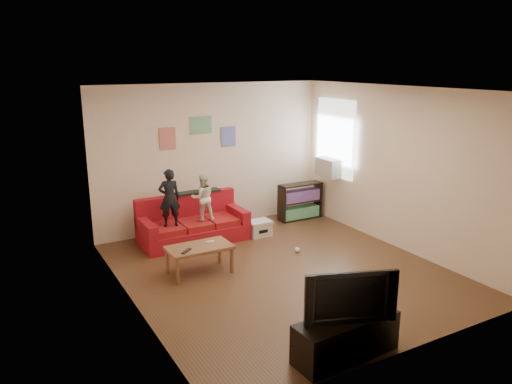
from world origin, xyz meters
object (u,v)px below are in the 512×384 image
child_a (169,198)px  coffee_table (199,250)px  child_b (203,198)px  tv_stand (346,337)px  file_box (259,228)px  sofa (192,226)px  bookshelf (300,203)px  television (348,294)px

child_a → coffee_table: size_ratio=1.03×
child_b → tv_stand: size_ratio=0.70×
child_a → tv_stand: 4.08m
child_b → coffee_table: bearing=73.1°
child_b → file_box: bearing=176.8°
sofa → child_a: child_a is taller
bookshelf → tv_stand: bookshelf is taller
child_a → tv_stand: (0.51, -3.99, -0.65)m
bookshelf → file_box: (-1.23, -0.50, -0.18)m
sofa → child_a: 0.77m
child_b → tv_stand: (-0.09, -3.99, -0.58)m
coffee_table → file_box: (1.59, 0.99, -0.22)m
child_b → child_a: bearing=9.1°
bookshelf → television: (-2.31, -4.28, 0.41)m
child_a → bookshelf: 2.89m
child_a → bookshelf: child_a is taller
child_a → coffee_table: bearing=99.9°
sofa → coffee_table: 1.45m
file_box → bookshelf: bearing=22.3°
coffee_table → file_box: coffee_table is taller
coffee_table → file_box: 1.89m
child_b → tv_stand: bearing=97.8°
child_a → child_b: bearing=-170.5°
sofa → file_box: sofa is taller
tv_stand → bookshelf: bearing=59.0°
sofa → bookshelf: (2.37, 0.12, 0.05)m
bookshelf → tv_stand: size_ratio=0.76×
child_a → television: (0.51, -3.99, -0.15)m
child_b → file_box: child_b is taller
tv_stand → coffee_table: bearing=97.7°
television → child_b: bearing=109.0°
coffee_table → tv_stand: size_ratio=0.80×
coffee_table → child_b: bearing=63.9°
tv_stand → television: bearing=0.0°
file_box → child_a: bearing=172.3°
child_a → child_b: size_ratio=1.18×
child_a → television: size_ratio=1.00×
coffee_table → tv_stand: (0.50, -2.78, -0.14)m
child_b → bookshelf: 2.29m
tv_stand → television: television is taller
file_box → television: 3.97m
coffee_table → television: 2.85m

